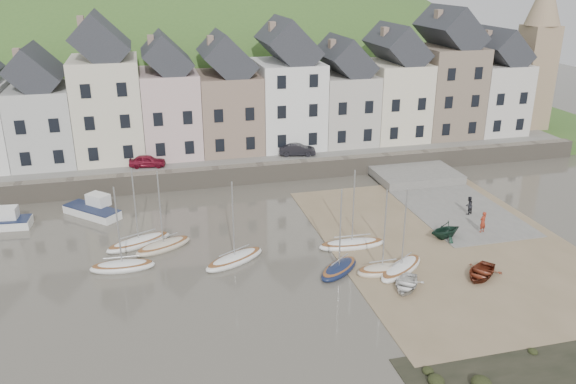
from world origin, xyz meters
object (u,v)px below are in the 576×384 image
object	(u,v)px
sailboat_0	(139,242)
rowboat_green	(445,230)
car_left	(147,161)
person_red	(483,222)
rowboat_white	(406,284)
rowboat_red	(481,272)
car_right	(297,150)
person_dark	(469,205)

from	to	relation	value
sailboat_0	rowboat_green	bearing A→B (deg)	-11.45
rowboat_green	car_left	distance (m)	28.73
person_red	rowboat_white	bearing A→B (deg)	15.87
rowboat_red	person_red	xyz separation A→B (m)	(3.95, 6.28, 0.58)
rowboat_white	car_right	bearing A→B (deg)	127.42
person_red	car_right	size ratio (longest dim) A/B	0.46
rowboat_white	person_dark	xyz separation A→B (m)	(10.33, 9.95, 0.54)
rowboat_white	rowboat_green	world-z (taller)	rowboat_green
person_dark	car_left	size ratio (longest dim) A/B	0.45
rowboat_green	rowboat_red	bearing A→B (deg)	-17.37
person_dark	car_left	bearing A→B (deg)	-53.33
rowboat_red	car_right	size ratio (longest dim) A/B	0.86
sailboat_0	rowboat_green	size ratio (longest dim) A/B	2.37
rowboat_white	person_red	xyz separation A→B (m)	(9.50, 6.46, 0.61)
person_dark	rowboat_red	bearing A→B (deg)	40.66
person_red	rowboat_red	bearing A→B (deg)	39.51
rowboat_green	rowboat_red	size ratio (longest dim) A/B	0.83
rowboat_red	sailboat_0	bearing A→B (deg)	-156.10
car_left	car_right	xyz separation A→B (m)	(15.01, 0.00, 0.03)
rowboat_white	rowboat_red	distance (m)	5.55
sailboat_0	car_left	world-z (taller)	sailboat_0
sailboat_0	person_red	bearing A→B (deg)	-9.65
rowboat_green	car_right	world-z (taller)	car_right
person_red	sailboat_0	bearing A→B (deg)	-28.00
rowboat_white	car_right	size ratio (longest dim) A/B	0.79
rowboat_red	person_dark	bearing A→B (deg)	113.56
rowboat_red	car_left	size ratio (longest dim) A/B	0.94
rowboat_green	person_dark	xyz separation A→B (m)	(4.14, 3.67, 0.14)
rowboat_green	car_right	distance (m)	19.92
car_left	sailboat_0	bearing A→B (deg)	-175.12
rowboat_white	person_dark	bearing A→B (deg)	79.96
sailboat_0	person_dark	bearing A→B (deg)	-2.06
rowboat_green	rowboat_red	world-z (taller)	rowboat_green
rowboat_white	person_red	distance (m)	11.50
sailboat_0	car_right	size ratio (longest dim) A/B	1.69
rowboat_green	car_left	size ratio (longest dim) A/B	0.77
person_red	car_left	bearing A→B (deg)	-54.72
rowboat_white	person_dark	distance (m)	14.35
person_red	car_left	size ratio (longest dim) A/B	0.50
rowboat_white	rowboat_green	bearing A→B (deg)	81.46
sailboat_0	person_red	world-z (taller)	sailboat_0
sailboat_0	car_left	size ratio (longest dim) A/B	1.83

